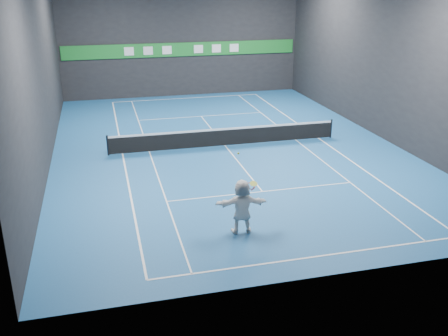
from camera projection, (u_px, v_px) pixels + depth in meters
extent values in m
plane|color=#19538D|center=(225.00, 146.00, 27.05)|extent=(26.00, 26.00, 0.00)
cube|color=black|center=(182.00, 36.00, 37.22)|extent=(18.00, 0.10, 9.00)
cube|color=black|center=(343.00, 135.00, 13.67)|extent=(18.00, 0.10, 9.00)
cube|color=black|center=(40.00, 70.00, 23.38)|extent=(0.10, 26.00, 9.00)
cube|color=black|center=(383.00, 56.00, 27.51)|extent=(0.10, 26.00, 9.00)
cube|color=white|center=(316.00, 257.00, 16.28)|extent=(10.98, 0.08, 0.01)
cube|color=white|center=(186.00, 98.00, 37.82)|extent=(10.98, 0.08, 0.01)
cube|color=white|center=(123.00, 154.00, 25.78)|extent=(0.08, 23.78, 0.01)
cube|color=white|center=(319.00, 138.00, 28.31)|extent=(0.08, 23.78, 0.01)
cube|color=white|center=(149.00, 152.00, 26.10)|extent=(0.06, 23.78, 0.01)
cube|color=white|center=(296.00, 140.00, 27.99)|extent=(0.06, 23.78, 0.01)
cube|color=white|center=(263.00, 192.00, 21.25)|extent=(8.23, 0.06, 0.01)
cube|color=white|center=(201.00, 116.00, 32.84)|extent=(8.23, 0.06, 0.01)
cube|color=white|center=(225.00, 146.00, 27.05)|extent=(0.06, 12.80, 0.01)
imported|color=white|center=(242.00, 206.00, 17.53)|extent=(1.91, 0.78, 2.00)
sphere|color=yellow|center=(238.00, 153.00, 16.78)|extent=(0.07, 0.07, 0.07)
cylinder|color=black|center=(108.00, 145.00, 25.43)|extent=(0.10, 0.10, 1.07)
cylinder|color=black|center=(331.00, 129.00, 28.28)|extent=(0.10, 0.10, 1.07)
cube|color=black|center=(225.00, 138.00, 26.88)|extent=(12.40, 0.03, 0.86)
cube|color=white|center=(225.00, 129.00, 26.71)|extent=(12.40, 0.04, 0.10)
cube|color=#1B7E2B|center=(183.00, 49.00, 37.52)|extent=(17.64, 0.06, 1.00)
cube|color=white|center=(129.00, 51.00, 36.55)|extent=(0.70, 0.04, 0.60)
cube|color=silver|center=(148.00, 51.00, 36.87)|extent=(0.70, 0.04, 0.60)
cube|color=white|center=(167.00, 50.00, 37.19)|extent=(0.70, 0.04, 0.60)
cube|color=white|center=(198.00, 49.00, 37.74)|extent=(0.70, 0.04, 0.60)
cube|color=white|center=(216.00, 48.00, 38.07)|extent=(0.70, 0.04, 0.60)
cube|color=white|center=(234.00, 48.00, 38.39)|extent=(0.70, 0.04, 0.60)
torus|color=red|center=(251.00, 186.00, 17.40)|extent=(0.43, 0.37, 0.26)
cylinder|color=#C0CC48|center=(254.00, 184.00, 17.39)|extent=(0.33, 0.30, 0.14)
cylinder|color=#B31813|center=(253.00, 189.00, 17.45)|extent=(0.10, 0.11, 0.17)
cylinder|color=yellow|center=(248.00, 195.00, 17.47)|extent=(0.07, 0.13, 0.26)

